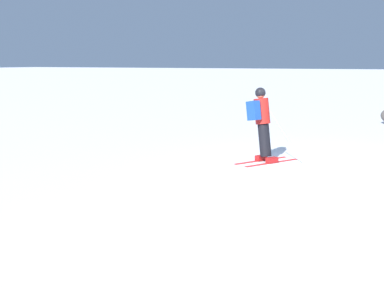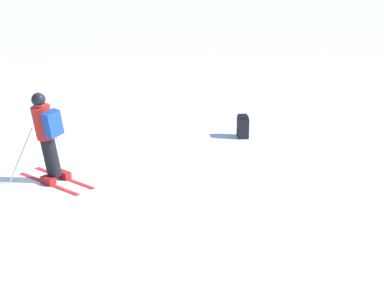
% 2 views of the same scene
% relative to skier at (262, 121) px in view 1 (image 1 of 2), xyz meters
% --- Properties ---
extents(ground_plane, '(300.00, 300.00, 0.00)m').
position_rel_skier_xyz_m(ground_plane, '(-1.53, 0.04, -0.95)').
color(ground_plane, white).
extents(skier, '(1.38, 1.63, 1.73)m').
position_rel_skier_xyz_m(skier, '(0.00, 0.00, 0.00)').
color(skier, red).
rests_on(skier, ground).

